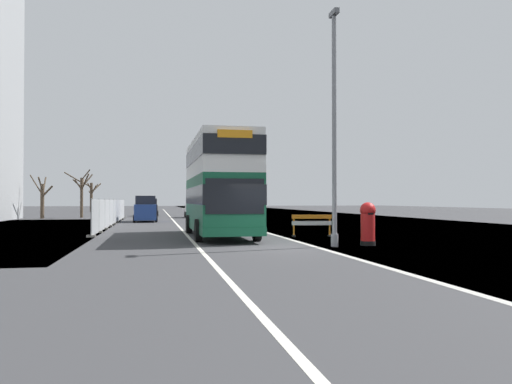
{
  "coord_description": "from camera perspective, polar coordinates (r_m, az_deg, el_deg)",
  "views": [
    {
      "loc": [
        -4.39,
        -18.8,
        1.83
      ],
      "look_at": [
        0.26,
        4.66,
        2.2
      ],
      "focal_mm": 35.95,
      "sensor_mm": 36.0,
      "label": 1
    }
  ],
  "objects": [
    {
      "name": "car_oncoming_near",
      "position": [
        44.1,
        -12.18,
        -1.92
      ],
      "size": [
        1.96,
        4.4,
        2.18
      ],
      "color": "navy",
      "rests_on": "ground"
    },
    {
      "name": "double_decker_bus",
      "position": [
        25.65,
        -4.14,
        0.77
      ],
      "size": [
        2.93,
        10.22,
        4.83
      ],
      "color": "#145638",
      "rests_on": "ground"
    },
    {
      "name": "bare_tree_far_verge_mid",
      "position": [
        54.35,
        -22.68,
        -0.55
      ],
      "size": [
        2.26,
        3.18,
        4.3
      ],
      "color": "#4C3D2D",
      "rests_on": "ground"
    },
    {
      "name": "bare_tree_far_verge_near",
      "position": [
        55.78,
        -18.83,
        0.02
      ],
      "size": [
        2.85,
        2.95,
        5.02
      ],
      "color": "#4C3D2D",
      "rests_on": "ground"
    },
    {
      "name": "roadworks_barrier",
      "position": [
        25.68,
        6.23,
        -3.4
      ],
      "size": [
        1.99,
        0.68,
        1.09
      ],
      "color": "orange",
      "rests_on": "ground"
    },
    {
      "name": "lamppost_foreground",
      "position": [
        20.42,
        8.71,
        6.36
      ],
      "size": [
        0.29,
        0.7,
        9.29
      ],
      "color": "gray",
      "rests_on": "ground"
    },
    {
      "name": "red_pillar_postbox",
      "position": [
        21.1,
        12.33,
        -3.25
      ],
      "size": [
        0.63,
        0.63,
        1.74
      ],
      "color": "black",
      "rests_on": "ground"
    },
    {
      "name": "bare_tree_far_verge_far",
      "position": [
        83.0,
        -17.83,
        -0.29
      ],
      "size": [
        2.82,
        2.41,
        4.7
      ],
      "color": "#4C3D2D",
      "rests_on": "ground"
    },
    {
      "name": "construction_site_fence",
      "position": [
        39.77,
        -15.59,
        -2.18
      ],
      "size": [
        0.44,
        27.4,
        1.91
      ],
      "color": "#A8AAAD",
      "rests_on": "ground"
    },
    {
      "name": "car_receding_mid",
      "position": [
        53.71,
        -6.85,
        -1.74
      ],
      "size": [
        1.99,
        3.9,
        2.21
      ],
      "color": "silver",
      "rests_on": "ground"
    },
    {
      "name": "ground",
      "position": [
        19.68,
        3.31,
        -6.36
      ],
      "size": [
        140.0,
        280.0,
        0.1
      ],
      "color": "#38383A"
    },
    {
      "name": "car_receding_far",
      "position": [
        59.75,
        -11.73,
        -1.73
      ],
      "size": [
        1.91,
        4.02,
        1.98
      ],
      "color": "black",
      "rests_on": "ground"
    }
  ]
}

